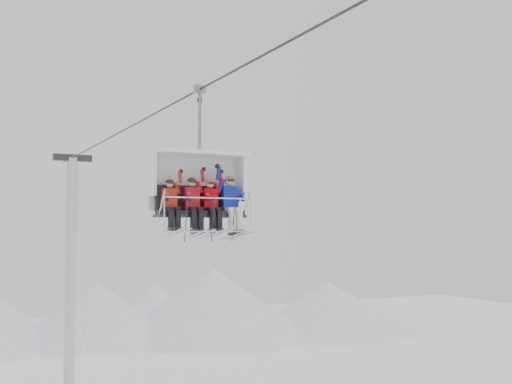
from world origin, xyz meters
name	(u,v)px	position (x,y,z in m)	size (l,w,h in m)	color
ridgeline	(3,314)	(-1.58, 42.05, 2.84)	(72.00, 21.00, 7.00)	silver
lift_tower_right	(70,301)	(0.00, 22.00, 5.78)	(2.00, 1.80, 13.48)	silver
haul_cable	(256,59)	(0.00, 0.00, 13.30)	(0.06, 0.06, 50.00)	#2E2E33
chairlift_carrier	(197,184)	(0.00, 3.58, 10.73)	(2.61, 1.17, 3.98)	black
skier_far_left	(171,203)	(-0.87, 3.26, 10.18)	(0.38, 1.69, 1.52)	#B12716
skier_center_left	(193,203)	(-0.25, 3.27, 10.21)	(0.40, 1.69, 1.61)	#B3101F
skier_center_right	(211,204)	(0.28, 3.26, 10.19)	(0.39, 1.69, 1.57)	#C30411
skier_far_right	(231,202)	(0.85, 3.28, 10.24)	(0.44, 1.69, 1.73)	#1326A6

